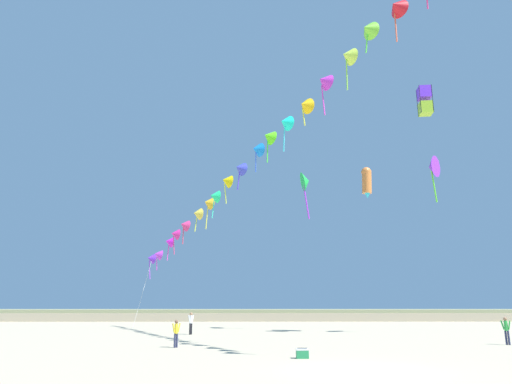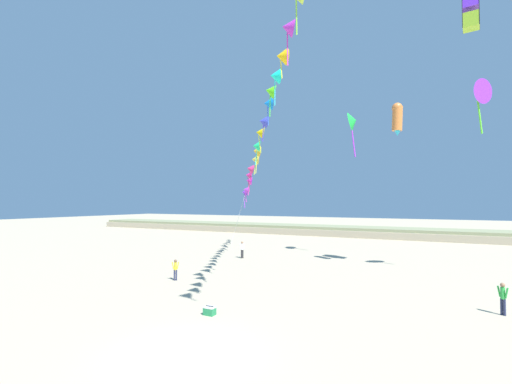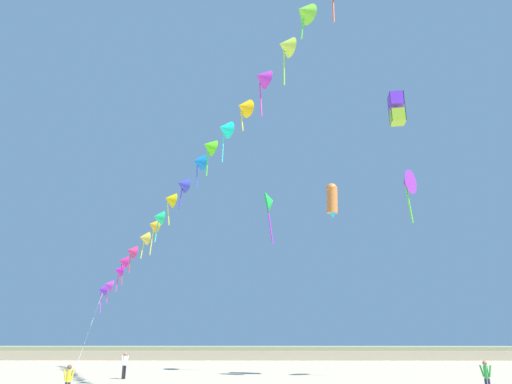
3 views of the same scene
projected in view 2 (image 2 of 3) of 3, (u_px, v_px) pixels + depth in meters
ground_plane at (186, 354)px, 12.87m from camera, size 240.00×240.00×0.00m
dune_ridge at (376, 232)px, 56.84m from camera, size 120.00×8.10×1.55m
person_near_left at (503, 296)px, 17.27m from camera, size 0.48×0.44×1.63m
person_near_right at (175, 268)px, 24.99m from camera, size 0.47×0.39×1.53m
person_mid_center at (242, 248)px, 34.95m from camera, size 0.45×0.52×1.72m
kite_banner_string at (267, 107)px, 28.67m from camera, size 23.79×33.45×21.08m
large_kite_low_lead at (471, 12)px, 25.12m from camera, size 1.19×1.19×2.55m
large_kite_mid_trail at (479, 92)px, 25.59m from camera, size 1.80×1.84×4.09m
large_kite_high_solo at (353, 121)px, 35.24m from camera, size 1.10×1.99×4.78m
large_kite_outer_drift at (397, 118)px, 28.42m from camera, size 0.94×0.86×2.76m
beach_cooler at (210, 311)px, 17.30m from camera, size 0.58×0.41×0.46m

